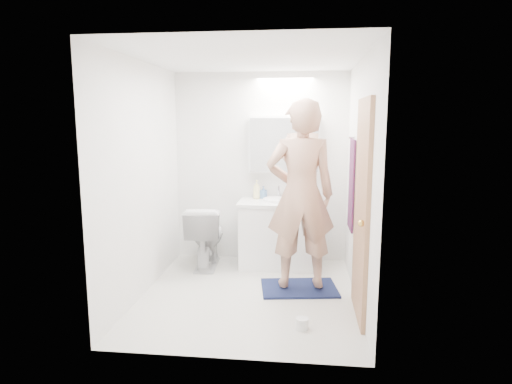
# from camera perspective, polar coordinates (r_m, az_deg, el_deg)

# --- Properties ---
(floor) EXTENTS (2.50, 2.50, 0.00)m
(floor) POSITION_cam_1_polar(r_m,az_deg,el_deg) (4.68, -0.97, -13.27)
(floor) COLOR silver
(floor) RESTS_ON ground
(ceiling) EXTENTS (2.50, 2.50, 0.00)m
(ceiling) POSITION_cam_1_polar(r_m,az_deg,el_deg) (4.36, -1.06, 17.23)
(ceiling) COLOR white
(ceiling) RESTS_ON floor
(wall_back) EXTENTS (2.50, 0.00, 2.50)m
(wall_back) POSITION_cam_1_polar(r_m,az_deg,el_deg) (5.60, 0.63, 3.19)
(wall_back) COLOR white
(wall_back) RESTS_ON floor
(wall_front) EXTENTS (2.50, 0.00, 2.50)m
(wall_front) POSITION_cam_1_polar(r_m,az_deg,el_deg) (3.15, -3.93, -1.73)
(wall_front) COLOR white
(wall_front) RESTS_ON floor
(wall_left) EXTENTS (0.00, 2.50, 2.50)m
(wall_left) POSITION_cam_1_polar(r_m,az_deg,el_deg) (4.64, -14.63, 1.58)
(wall_left) COLOR white
(wall_left) RESTS_ON floor
(wall_right) EXTENTS (0.00, 2.50, 2.50)m
(wall_right) POSITION_cam_1_polar(r_m,az_deg,el_deg) (4.36, 13.46, 1.16)
(wall_right) COLOR white
(wall_right) RESTS_ON floor
(vanity_cabinet) EXTENTS (0.90, 0.55, 0.78)m
(vanity_cabinet) POSITION_cam_1_polar(r_m,az_deg,el_deg) (5.45, 2.79, -5.67)
(vanity_cabinet) COLOR white
(vanity_cabinet) RESTS_ON floor
(countertop) EXTENTS (0.95, 0.58, 0.04)m
(countertop) POSITION_cam_1_polar(r_m,az_deg,el_deg) (5.36, 2.82, -1.43)
(countertop) COLOR silver
(countertop) RESTS_ON vanity_cabinet
(sink_basin) EXTENTS (0.36, 0.36, 0.03)m
(sink_basin) POSITION_cam_1_polar(r_m,az_deg,el_deg) (5.38, 2.84, -1.01)
(sink_basin) COLOR white
(sink_basin) RESTS_ON countertop
(faucet) EXTENTS (0.02, 0.02, 0.16)m
(faucet) POSITION_cam_1_polar(r_m,az_deg,el_deg) (5.56, 2.97, 0.01)
(faucet) COLOR silver
(faucet) RESTS_ON countertop
(medicine_cabinet) EXTENTS (0.88, 0.14, 0.70)m
(medicine_cabinet) POSITION_cam_1_polar(r_m,az_deg,el_deg) (5.48, 3.69, 6.18)
(medicine_cabinet) COLOR white
(medicine_cabinet) RESTS_ON wall_back
(mirror_panel) EXTENTS (0.84, 0.01, 0.66)m
(mirror_panel) POSITION_cam_1_polar(r_m,az_deg,el_deg) (5.40, 3.66, 6.14)
(mirror_panel) COLOR silver
(mirror_panel) RESTS_ON medicine_cabinet
(toilet) EXTENTS (0.48, 0.78, 0.77)m
(toilet) POSITION_cam_1_polar(r_m,az_deg,el_deg) (5.46, -6.59, -5.72)
(toilet) COLOR silver
(toilet) RESTS_ON floor
(bath_rug) EXTENTS (0.87, 0.66, 0.02)m
(bath_rug) POSITION_cam_1_polar(r_m,az_deg,el_deg) (4.84, 5.66, -12.40)
(bath_rug) COLOR #141A40
(bath_rug) RESTS_ON floor
(person) EXTENTS (0.78, 0.57, 1.97)m
(person) POSITION_cam_1_polar(r_m,az_deg,el_deg) (4.56, 5.87, -0.38)
(person) COLOR tan
(person) RESTS_ON bath_rug
(door) EXTENTS (0.04, 0.80, 2.00)m
(door) POSITION_cam_1_polar(r_m,az_deg,el_deg) (4.05, 13.67, -2.34)
(door) COLOR #A67953
(door) RESTS_ON wall_right
(door_knob) EXTENTS (0.06, 0.06, 0.06)m
(door_knob) POSITION_cam_1_polar(r_m,az_deg,el_deg) (3.77, 13.61, -4.00)
(door_knob) COLOR gold
(door_knob) RESTS_ON door
(towel) EXTENTS (0.02, 0.42, 1.00)m
(towel) POSITION_cam_1_polar(r_m,az_deg,el_deg) (4.92, 12.39, 0.93)
(towel) COLOR #111F37
(towel) RESTS_ON wall_right
(towel_hook) EXTENTS (0.07, 0.02, 0.02)m
(towel_hook) POSITION_cam_1_polar(r_m,az_deg,el_deg) (4.87, 12.46, 6.99)
(towel_hook) COLOR silver
(towel_hook) RESTS_ON wall_right
(soap_bottle_a) EXTENTS (0.12, 0.13, 0.24)m
(soap_bottle_a) POSITION_cam_1_polar(r_m,az_deg,el_deg) (5.50, 0.08, 0.34)
(soap_bottle_a) COLOR beige
(soap_bottle_a) RESTS_ON countertop
(soap_bottle_b) EXTENTS (0.09, 0.09, 0.16)m
(soap_bottle_b) POSITION_cam_1_polar(r_m,az_deg,el_deg) (5.53, 0.98, -0.04)
(soap_bottle_b) COLOR #537DB3
(soap_bottle_b) RESTS_ON countertop
(toothbrush_cup) EXTENTS (0.10, 0.10, 0.09)m
(toothbrush_cup) POSITION_cam_1_polar(r_m,az_deg,el_deg) (5.49, 5.63, -0.48)
(toothbrush_cup) COLOR #3950AD
(toothbrush_cup) RESTS_ON countertop
(toilet_paper_roll) EXTENTS (0.11, 0.11, 0.10)m
(toilet_paper_roll) POSITION_cam_1_polar(r_m,az_deg,el_deg) (3.99, 6.06, -16.76)
(toilet_paper_roll) COLOR white
(toilet_paper_roll) RESTS_ON floor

